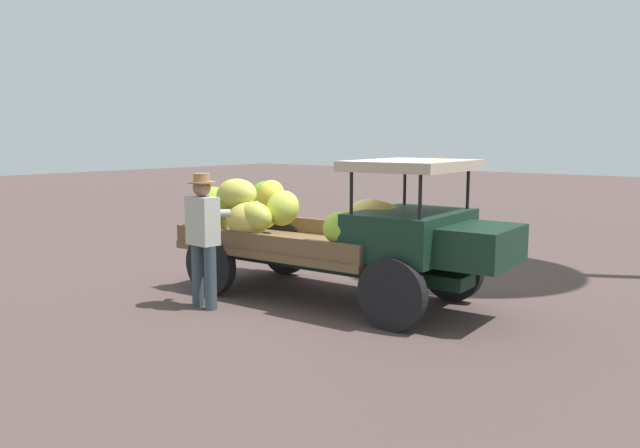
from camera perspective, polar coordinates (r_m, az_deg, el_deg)
ground_plane at (r=8.75m, az=1.47°, el=-6.27°), size 60.00×60.00×0.00m
truck at (r=8.26m, az=1.69°, el=-0.55°), size 4.53×2.01×1.85m
farmer at (r=8.02m, az=-10.36°, el=-0.72°), size 0.53×0.47×1.68m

